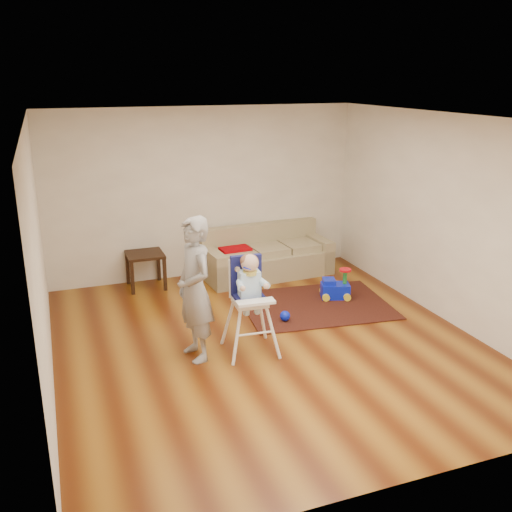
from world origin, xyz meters
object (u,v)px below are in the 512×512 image
object	(u,v)px
toy_ball	(285,316)
high_chair	(250,305)
side_table	(146,270)
adult	(195,289)
sofa	(267,252)
ride_on_toy	(335,283)

from	to	relation	value
toy_ball	high_chair	bearing A→B (deg)	-138.94
side_table	adult	size ratio (longest dim) A/B	0.33
toy_ball	sofa	bearing A→B (deg)	76.01
side_table	toy_ball	bearing A→B (deg)	-52.51
toy_ball	high_chair	xyz separation A→B (m)	(-0.72, -0.63, 0.50)
adult	side_table	bearing A→B (deg)	173.45
sofa	high_chair	world-z (taller)	high_chair
high_chair	adult	distance (m)	0.68
side_table	ride_on_toy	size ratio (longest dim) A/B	1.23
side_table	toy_ball	size ratio (longest dim) A/B	3.99
adult	high_chair	bearing A→B (deg)	72.56
sofa	toy_ball	bearing A→B (deg)	-108.06
side_table	ride_on_toy	distance (m)	2.90
sofa	ride_on_toy	bearing A→B (deg)	-70.36
ride_on_toy	high_chair	xyz separation A→B (m)	(-1.74, -1.14, 0.35)
adult	toy_ball	bearing A→B (deg)	102.01
sofa	ride_on_toy	xyz separation A→B (m)	(0.57, -1.29, -0.16)
side_table	high_chair	world-z (taller)	high_chair
sofa	ride_on_toy	size ratio (longest dim) A/B	4.76
high_chair	adult	bearing A→B (deg)	176.44
high_chair	adult	size ratio (longest dim) A/B	0.73
side_table	high_chair	bearing A→B (deg)	-73.20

